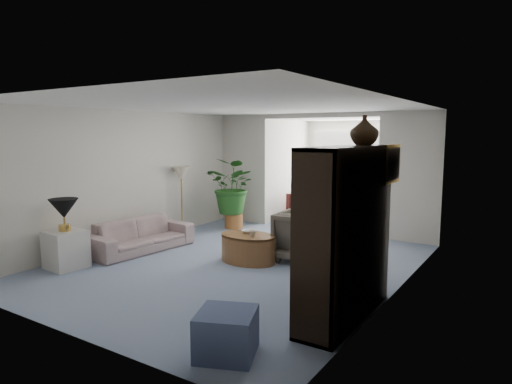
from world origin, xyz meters
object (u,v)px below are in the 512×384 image
Objects in this scene: sunroom_chair_maroon at (304,205)px; plant_pot at (234,221)px; cabinet_urn at (364,130)px; sunroom_table at (345,206)px; sofa at (141,235)px; coffee_table at (248,248)px; table_lamp at (64,208)px; framed_picture at (393,164)px; coffee_bowl at (249,232)px; wingback_chair at (306,236)px; coffee_cup at (252,234)px; ottoman at (227,333)px; end_table at (66,249)px; side_table_dark at (354,243)px; floor_lamp at (181,173)px; entertainment_cabinet at (346,233)px; sunroom_chair_blue at (364,210)px.

plant_pot is at bearing -33.41° from sunroom_chair_maroon.
cabinet_urn is 6.13m from sunroom_table.
coffee_table is (1.99, 0.45, -0.06)m from sofa.
table_lamp reaches higher than coffee_table.
plant_pot is at bearing 150.15° from framed_picture.
wingback_chair is at bearing 31.29° from coffee_bowl.
sunroom_table is (-2.33, 5.36, -1.83)m from cabinet_urn.
ottoman is (1.41, -2.59, -0.29)m from coffee_cup.
plant_pot is (-1.73, 2.03, -0.07)m from coffee_table.
sunroom_table is at bearing 72.58° from table_lamp.
table_lamp reaches higher than sunroom_table.
wingback_chair is 2.26× the size of plant_pot.
framed_picture is at bearing -83.42° from sofa.
end_table reaches higher than coffee_bowl.
sofa is 2.92× the size of side_table_dark.
sofa is 2.94m from wingback_chair.
end_table is at bearing -85.63° from floor_lamp.
entertainment_cabinet is 3.42× the size of sunroom_table.
wingback_chair is at bearing -30.01° from plant_pot.
wingback_chair is 1.14× the size of sunroom_chair_blue.
sunroom_chair_maroon is 1.06m from sunroom_table.
framed_picture reaches higher than ottoman.
end_table is 6.72m from sunroom_table.
sunroom_chair_blue is (2.76, 5.67, 0.07)m from end_table.
wingback_chair reaches higher than sunroom_chair_blue.
end_table is at bearing 166.54° from ottoman.
coffee_bowl is at bearing -88.39° from sunroom_table.
framed_picture is 4.99m from plant_pot.
end_table reaches higher than ottoman.
sunroom_table is at bearing 117.32° from framed_picture.
coffee_table is at bearing 33.23° from wingback_chair.
side_table_dark is 1.64× the size of plant_pot.
coffee_cup is at bearing 118.54° from ottoman.
sunroom_chair_maroon is at bearing 77.43° from end_table.
sunroom_chair_blue is (-1.81, 4.20, -1.34)m from framed_picture.
end_table is 0.74× the size of sunroom_chair_blue.
cabinet_urn is at bearing 90.00° from entertainment_cabinet.
framed_picture is at bearing 61.02° from cabinet_urn.
sofa reaches higher than ottoman.
framed_picture is 1.39× the size of floor_lamp.
coffee_table is at bearing -148.57° from side_table_dark.
table_lamp is 0.23× the size of entertainment_cabinet.
sofa is at bearing 175.87° from cabinet_urn.
sofa is at bearing 81.57° from end_table.
framed_picture reaches higher than floor_lamp.
floor_lamp is 0.68× the size of ottoman.
framed_picture is 5.52m from sunroom_chair_maroon.
floor_lamp is at bearing 152.77° from entertainment_cabinet.
floor_lamp is 4.17m from sunroom_chair_blue.
floor_lamp is at bearing 94.37° from table_lamp.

